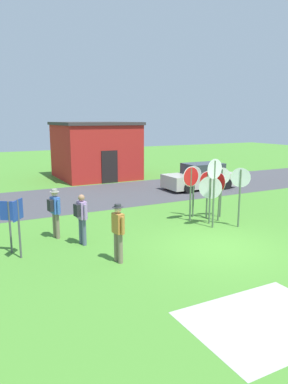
{
  "coord_description": "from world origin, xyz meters",
  "views": [
    {
      "loc": [
        -7.25,
        -8.66,
        4.08
      ],
      "look_at": [
        -0.87,
        3.53,
        1.3
      ],
      "focal_mm": 33.84,
      "sensor_mm": 36.0,
      "label": 1
    }
  ],
  "objects": [
    {
      "name": "stop_sign_rear_right",
      "position": [
        2.48,
        2.99,
        1.44
      ],
      "size": [
        0.69,
        0.29,
        2.12
      ],
      "color": "#51664C",
      "rests_on": "ground"
    },
    {
      "name": "person_in_teal",
      "position": [
        -4.37,
        3.48,
        1.01
      ],
      "size": [
        0.42,
        0.56,
        1.74
      ],
      "color": "#7A6B56",
      "rests_on": "ground"
    },
    {
      "name": "stop_sign_rear_left",
      "position": [
        1.48,
        3.55,
        1.45
      ],
      "size": [
        0.45,
        0.45,
        2.18
      ],
      "color": "#51664C",
      "rests_on": "ground"
    },
    {
      "name": "person_with_sunhat",
      "position": [
        -3.77,
        2.39,
        0.98
      ],
      "size": [
        0.4,
        0.56,
        1.69
      ],
      "color": "#4C5670",
      "rests_on": "ground"
    },
    {
      "name": "street_asphalt",
      "position": [
        0.0,
        9.49,
        0.0
      ],
      "size": [
        60.0,
        6.4,
        0.01
      ],
      "primitive_type": "cube",
      "color": "#424247",
      "rests_on": "ground"
    },
    {
      "name": "stop_sign_nearest",
      "position": [
        1.47,
        2.42,
        1.29
      ],
      "size": [
        0.69,
        0.59,
        1.9
      ],
      "color": "#51664C",
      "rests_on": "ground"
    },
    {
      "name": "ground_plane",
      "position": [
        0.0,
        0.0,
        0.0
      ],
      "size": [
        80.0,
        80.0,
        0.0
      ],
      "primitive_type": "plane",
      "color": "#47842D"
    },
    {
      "name": "stop_sign_far_back",
      "position": [
        2.07,
        2.58,
        1.34
      ],
      "size": [
        0.14,
        0.75,
        1.98
      ],
      "color": "#51664C",
      "rests_on": "ground"
    },
    {
      "name": "stop_sign_tallest",
      "position": [
        1.02,
        3.1,
        1.53
      ],
      "size": [
        0.81,
        0.11,
        2.23
      ],
      "color": "#51664C",
      "rests_on": "ground"
    },
    {
      "name": "info_panel_leftmost",
      "position": [
        -5.96,
        2.68,
        1.13
      ],
      "size": [
        0.5,
        0.37,
        1.64
      ],
      "color": "#4C4C51",
      "rests_on": "ground"
    },
    {
      "name": "stop_sign_leaning_right",
      "position": [
        1.25,
        1.93,
        1.8
      ],
      "size": [
        0.75,
        0.13,
        2.64
      ],
      "color": "#51664C",
      "rests_on": "ground"
    },
    {
      "name": "info_panel_middle",
      "position": [
        -5.77,
        2.1,
        1.23
      ],
      "size": [
        0.37,
        0.5,
        1.78
      ],
      "color": "#4C4C51",
      "rests_on": "ground"
    },
    {
      "name": "building_background",
      "position": [
        1.52,
        15.53,
        1.95
      ],
      "size": [
        5.24,
        5.42,
        3.88
      ],
      "color": "#B2231E",
      "rests_on": "ground"
    },
    {
      "name": "person_near_signs",
      "position": [
        -3.31,
        0.46,
        0.98
      ],
      "size": [
        0.32,
        0.56,
        1.74
      ],
      "color": "#7A6B56",
      "rests_on": "ground"
    },
    {
      "name": "parked_car_on_street",
      "position": [
        5.55,
        8.62,
        0.69
      ],
      "size": [
        4.31,
        2.04,
        1.51
      ],
      "color": "#B7B2A3",
      "rests_on": "ground"
    },
    {
      "name": "stop_sign_low_front",
      "position": [
        1.83,
        3.06,
        1.36
      ],
      "size": [
        0.7,
        0.22,
        2.01
      ],
      "color": "#51664C",
      "rests_on": "ground"
    },
    {
      "name": "stop_sign_leaning_left",
      "position": [
        2.18,
        1.54,
        1.56
      ],
      "size": [
        0.51,
        0.55,
        2.29
      ],
      "color": "#51664C",
      "rests_on": "ground"
    },
    {
      "name": "concrete_path",
      "position": [
        -1.89,
        -3.82,
        0.0
      ],
      "size": [
        3.2,
        2.4,
        0.01
      ],
      "primitive_type": "cube",
      "color": "#ADAAA3",
      "rests_on": "ground"
    }
  ]
}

